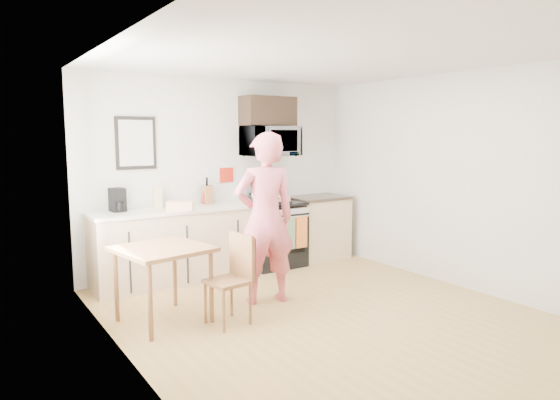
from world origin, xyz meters
TOP-DOWN VIEW (x-y plane):
  - floor at (0.00, 0.00)m, footprint 4.60×4.60m
  - back_wall at (0.00, 2.30)m, footprint 4.00×0.04m
  - left_wall at (-2.00, 0.00)m, footprint 0.04×4.60m
  - right_wall at (2.00, 0.00)m, footprint 0.04×4.60m
  - ceiling at (0.00, 0.00)m, footprint 4.00×4.60m
  - window at (-1.96, 0.80)m, footprint 0.06×1.40m
  - cabinet_left at (-0.80, 2.00)m, footprint 2.10×0.60m
  - countertop_left at (-0.80, 2.00)m, footprint 2.14×0.64m
  - cabinet_right at (1.43, 2.00)m, footprint 0.84×0.60m
  - countertop_right at (1.43, 2.00)m, footprint 0.88×0.64m
  - range at (0.63, 1.98)m, footprint 0.76×0.70m
  - microwave at (0.63, 2.08)m, footprint 0.76×0.51m
  - upper_cabinet at (0.63, 2.12)m, footprint 0.76×0.35m
  - wall_art at (-1.20, 2.28)m, footprint 0.50×0.04m
  - wall_trivet at (0.05, 2.28)m, footprint 0.20×0.02m
  - person at (-0.29, 0.72)m, footprint 0.76×0.58m
  - dining_table at (-1.45, 0.76)m, footprint 0.82×0.82m
  - chair at (-0.82, 0.37)m, footprint 0.46×0.42m
  - knife_block at (-0.31, 2.16)m, footprint 0.11×0.16m
  - utensil_crock at (-0.31, 2.16)m, footprint 0.12×0.12m
  - fruit_bowl at (-0.77, 2.07)m, footprint 0.26×0.26m
  - milk_carton at (-1.00, 2.13)m, footprint 0.10×0.10m
  - coffee_maker at (-1.49, 2.12)m, footprint 0.17×0.24m
  - bread_bag at (-0.84, 1.78)m, footprint 0.35×0.29m
  - cake at (0.70, 1.84)m, footprint 0.25×0.25m
  - kettle at (0.41, 2.04)m, footprint 0.19×0.19m
  - pot at (0.41, 1.82)m, footprint 0.20×0.33m

SIDE VIEW (x-z plane):
  - floor at x=0.00m, z-range 0.00..0.00m
  - range at x=0.63m, z-range -0.14..1.02m
  - cabinet_left at x=-0.80m, z-range 0.00..0.90m
  - cabinet_right at x=1.43m, z-range 0.00..0.90m
  - chair at x=-0.82m, z-range 0.13..1.01m
  - dining_table at x=-1.45m, z-range 0.29..1.05m
  - countertop_left at x=-0.80m, z-range 0.90..0.94m
  - countertop_right at x=1.43m, z-range 0.90..0.94m
  - person at x=-0.29m, z-range 0.00..1.88m
  - cake at x=0.70m, z-range 0.92..1.00m
  - pot at x=0.41m, z-range 0.93..1.02m
  - fruit_bowl at x=-0.77m, z-range 0.93..1.02m
  - bread_bag at x=-0.84m, z-range 0.94..1.06m
  - kettle at x=0.41m, z-range 0.91..1.14m
  - knife_block at x=-0.31m, z-range 0.94..1.18m
  - milk_carton at x=-1.00m, z-range 0.94..1.19m
  - coffee_maker at x=-1.49m, z-range 0.93..1.21m
  - utensil_crock at x=-0.31m, z-range 0.90..1.26m
  - back_wall at x=0.00m, z-range 0.00..2.60m
  - left_wall at x=-2.00m, z-range 0.00..2.60m
  - right_wall at x=2.00m, z-range 0.00..2.60m
  - wall_trivet at x=0.05m, z-range 1.20..1.40m
  - window at x=-1.96m, z-range 0.80..2.30m
  - wall_art at x=-1.20m, z-range 1.43..2.08m
  - microwave at x=0.63m, z-range 1.55..1.97m
  - upper_cabinet at x=0.63m, z-range 1.98..2.38m
  - ceiling at x=0.00m, z-range 2.58..2.62m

